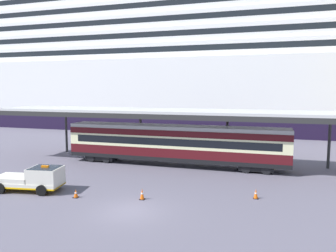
% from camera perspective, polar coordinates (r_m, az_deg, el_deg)
% --- Properties ---
extents(ground_plane, '(400.00, 400.00, 0.00)m').
position_cam_1_polar(ground_plane, '(21.49, -6.71, -14.72)').
color(ground_plane, '#595565').
extents(cruise_ship, '(171.04, 22.61, 39.75)m').
position_cam_1_polar(cruise_ship, '(66.18, 5.77, 11.83)').
color(cruise_ship, black).
rests_on(cruise_ship, ground).
extents(platform_canopy, '(39.60, 6.02, 5.66)m').
position_cam_1_polar(platform_canopy, '(32.97, 1.36, 2.45)').
color(platform_canopy, beige).
rests_on(platform_canopy, ground).
extents(train_carriage, '(22.49, 2.81, 4.11)m').
position_cam_1_polar(train_carriage, '(32.95, 1.16, -3.03)').
color(train_carriage, black).
rests_on(train_carriage, ground).
extents(service_truck, '(5.44, 2.84, 2.02)m').
position_cam_1_polar(service_truck, '(27.03, -22.54, -8.51)').
color(service_truck, silver).
rests_on(service_truck, ground).
extents(traffic_cone_near, '(0.36, 0.36, 0.71)m').
position_cam_1_polar(traffic_cone_near, '(24.32, 15.24, -11.48)').
color(traffic_cone_near, black).
rests_on(traffic_cone_near, ground).
extents(traffic_cone_mid, '(0.36, 0.36, 0.62)m').
position_cam_1_polar(traffic_cone_mid, '(24.63, -15.96, -11.38)').
color(traffic_cone_mid, black).
rests_on(traffic_cone_mid, ground).
extents(traffic_cone_far, '(0.36, 0.36, 0.78)m').
position_cam_1_polar(traffic_cone_far, '(23.39, -4.59, -11.90)').
color(traffic_cone_far, black).
rests_on(traffic_cone_far, ground).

